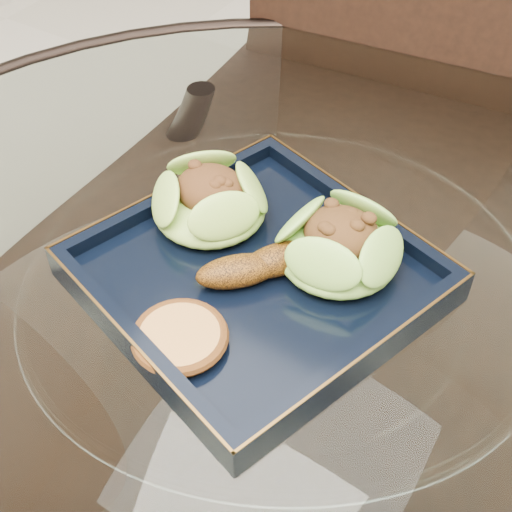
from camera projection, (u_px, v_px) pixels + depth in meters
The scene contains 7 objects.
dining_table at pixel (275, 424), 0.74m from camera, with size 1.13×1.13×0.77m.
dining_chair at pixel (348, 206), 1.03m from camera, with size 0.48×0.48×1.01m.
navy_plate at pixel (256, 279), 0.65m from camera, with size 0.27×0.27×0.02m, color black.
lettuce_wrap_left at pixel (210, 203), 0.68m from camera, with size 0.11×0.11×0.04m, color olive.
lettuce_wrap_right at pixel (338, 248), 0.63m from camera, with size 0.11×0.11×0.04m, color #639B2D.
roasted_plantain at pixel (281, 259), 0.63m from camera, with size 0.15×0.03×0.03m, color #68390B.
crumb_patty at pixel (180, 338), 0.58m from camera, with size 0.07×0.07×0.01m, color #CC8044.
Camera 1 is at (0.19, -0.35, 1.24)m, focal length 50.00 mm.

